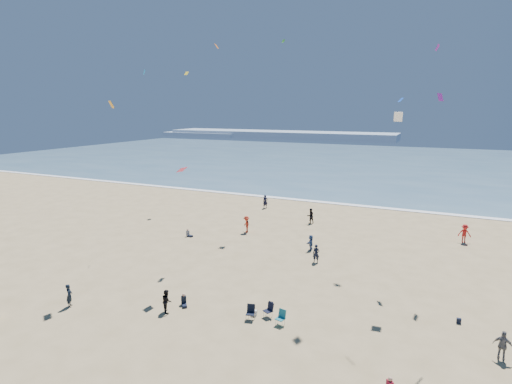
% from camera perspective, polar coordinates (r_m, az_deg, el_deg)
% --- Properties ---
extents(ocean, '(220.00, 100.00, 0.06)m').
position_cam_1_polar(ocean, '(107.63, 18.66, 3.92)').
color(ocean, '#476B84').
rests_on(ocean, ground).
extents(surf_line, '(220.00, 1.20, 0.08)m').
position_cam_1_polar(surf_line, '(58.82, 13.34, -1.80)').
color(surf_line, white).
rests_on(surf_line, ground).
extents(headland_far, '(110.00, 20.00, 3.20)m').
position_cam_1_polar(headland_far, '(194.94, 3.26, 8.20)').
color(headland_far, '#7A8EA8').
rests_on(headland_far, ground).
extents(headland_near, '(40.00, 14.00, 2.00)m').
position_cam_1_polar(headland_near, '(208.55, -7.66, 8.18)').
color(headland_near, '#7A8EA8').
rests_on(headland_near, ground).
extents(standing_flyers, '(30.58, 41.95, 1.92)m').
position_cam_1_polar(standing_flyers, '(34.24, 7.38, -9.98)').
color(standing_flyers, white).
rests_on(standing_flyers, ground).
extents(seated_group, '(23.66, 31.48, 0.84)m').
position_cam_1_polar(seated_group, '(24.68, -6.34, -20.26)').
color(seated_group, silver).
rests_on(seated_group, ground).
extents(chair_cluster, '(2.72, 1.57, 1.00)m').
position_cam_1_polar(chair_cluster, '(26.99, 1.44, -16.98)').
color(chair_cluster, black).
rests_on(chair_cluster, ground).
extents(white_tote, '(0.35, 0.20, 0.40)m').
position_cam_1_polar(white_tote, '(27.71, -0.25, -16.87)').
color(white_tote, white).
rests_on(white_tote, ground).
extents(black_backpack, '(0.30, 0.22, 0.38)m').
position_cam_1_polar(black_backpack, '(28.76, 2.10, -15.77)').
color(black_backpack, black).
rests_on(black_backpack, ground).
extents(navy_bag, '(0.28, 0.18, 0.34)m').
position_cam_1_polar(navy_bag, '(29.86, 26.99, -16.08)').
color(navy_bag, black).
rests_on(navy_bag, ground).
extents(kites_aloft, '(41.47, 43.06, 27.65)m').
position_cam_1_polar(kites_aloft, '(24.85, 22.77, 12.62)').
color(kites_aloft, '#881A8D').
rests_on(kites_aloft, ground).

